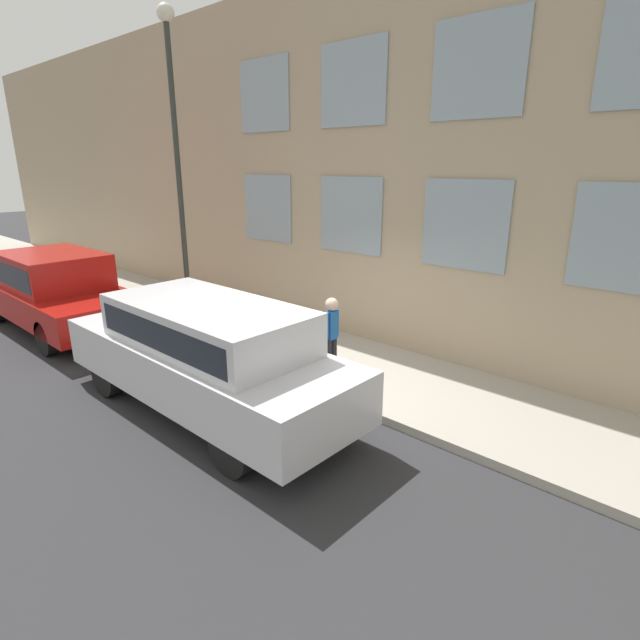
% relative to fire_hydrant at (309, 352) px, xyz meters
% --- Properties ---
extents(ground_plane, '(80.00, 80.00, 0.00)m').
position_rel_fire_hydrant_xyz_m(ground_plane, '(-0.46, -0.45, -0.50)').
color(ground_plane, '#2D2D30').
extents(sidewalk, '(2.53, 60.00, 0.14)m').
position_rel_fire_hydrant_xyz_m(sidewalk, '(0.81, -0.45, -0.43)').
color(sidewalk, '#A8A093').
rests_on(sidewalk, ground_plane).
extents(building_facade, '(0.33, 40.00, 7.11)m').
position_rel_fire_hydrant_xyz_m(building_facade, '(2.22, -0.45, 3.06)').
color(building_facade, tan).
rests_on(building_facade, ground_plane).
extents(fire_hydrant, '(0.29, 0.42, 0.71)m').
position_rel_fire_hydrant_xyz_m(fire_hydrant, '(0.00, 0.00, 0.00)').
color(fire_hydrant, red).
rests_on(fire_hydrant, sidewalk).
extents(person, '(0.33, 0.22, 1.38)m').
position_rel_fire_hydrant_xyz_m(person, '(0.16, -0.39, 0.47)').
color(person, '#232328').
rests_on(person, sidewalk).
extents(parked_truck_silver_near, '(1.81, 5.26, 1.73)m').
position_rel_fire_hydrant_xyz_m(parked_truck_silver_near, '(-1.89, 0.31, 0.50)').
color(parked_truck_silver_near, black).
rests_on(parked_truck_silver_near, ground_plane).
extents(parked_car_red_far, '(1.98, 5.22, 1.75)m').
position_rel_fire_hydrant_xyz_m(parked_car_red_far, '(-1.77, 6.24, 0.46)').
color(parked_car_red_far, black).
rests_on(parked_car_red_far, ground_plane).
extents(street_lamp, '(0.36, 0.36, 6.61)m').
position_rel_fire_hydrant_xyz_m(street_lamp, '(0.53, 4.47, 3.67)').
color(street_lamp, '#2D332D').
rests_on(street_lamp, sidewalk).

